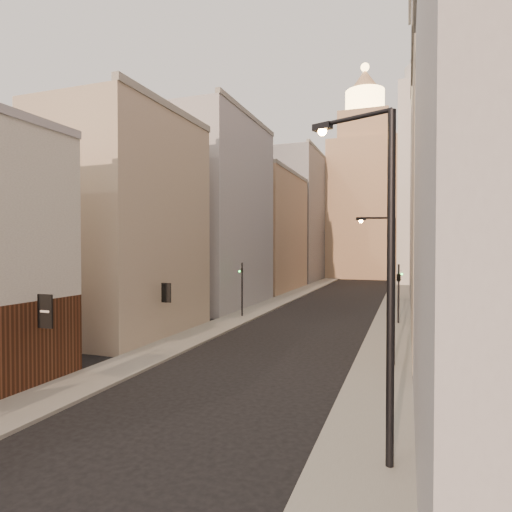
{
  "coord_description": "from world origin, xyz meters",
  "views": [
    {
      "loc": [
        7.74,
        -0.55,
        6.44
      ],
      "look_at": [
        -0.86,
        23.61,
        5.89
      ],
      "focal_mm": 30.0,
      "sensor_mm": 36.0,
      "label": 1
    }
  ],
  "objects_px": {
    "clock_tower": "(364,194)",
    "traffic_light_left": "(242,278)",
    "streetlamp_mid": "(390,282)",
    "white_tower": "(422,176)",
    "streetlamp_near": "(382,265)",
    "traffic_light_right": "(399,279)"
  },
  "relations": [
    {
      "from": "streetlamp_near",
      "to": "traffic_light_right",
      "type": "xyz_separation_m",
      "value": [
        0.0,
        24.25,
        -2.12
      ]
    },
    {
      "from": "traffic_light_left",
      "to": "clock_tower",
      "type": "bearing_deg",
      "value": -97.79
    },
    {
      "from": "clock_tower",
      "to": "traffic_light_left",
      "type": "xyz_separation_m",
      "value": [
        -5.46,
        -56.45,
        -14.05
      ]
    },
    {
      "from": "streetlamp_near",
      "to": "streetlamp_mid",
      "type": "distance_m",
      "value": 10.99
    },
    {
      "from": "streetlamp_mid",
      "to": "traffic_light_right",
      "type": "xyz_separation_m",
      "value": [
        0.19,
        13.34,
        -0.78
      ]
    },
    {
      "from": "clock_tower",
      "to": "white_tower",
      "type": "height_order",
      "value": "clock_tower"
    },
    {
      "from": "traffic_light_left",
      "to": "streetlamp_mid",
      "type": "bearing_deg",
      "value": 134.77
    },
    {
      "from": "traffic_light_left",
      "to": "streetlamp_near",
      "type": "bearing_deg",
      "value": 117.82
    },
    {
      "from": "clock_tower",
      "to": "streetlamp_near",
      "type": "xyz_separation_m",
      "value": [
        8.04,
        -79.74,
        -11.71
      ]
    },
    {
      "from": "white_tower",
      "to": "streetlamp_near",
      "type": "relative_size",
      "value": 4.0
    },
    {
      "from": "traffic_light_right",
      "to": "streetlamp_mid",
      "type": "bearing_deg",
      "value": 100.27
    },
    {
      "from": "clock_tower",
      "to": "traffic_light_left",
      "type": "bearing_deg",
      "value": -95.52
    },
    {
      "from": "clock_tower",
      "to": "streetlamp_mid",
      "type": "relative_size",
      "value": 5.6
    },
    {
      "from": "white_tower",
      "to": "streetlamp_near",
      "type": "xyz_separation_m",
      "value": [
        -2.96,
        -65.74,
        -12.68
      ]
    },
    {
      "from": "white_tower",
      "to": "streetlamp_mid",
      "type": "xyz_separation_m",
      "value": [
        -3.15,
        -54.84,
        -14.02
      ]
    },
    {
      "from": "clock_tower",
      "to": "traffic_light_right",
      "type": "distance_m",
      "value": 57.76
    },
    {
      "from": "streetlamp_mid",
      "to": "traffic_light_right",
      "type": "bearing_deg",
      "value": 68.34
    },
    {
      "from": "clock_tower",
      "to": "traffic_light_right",
      "type": "relative_size",
      "value": 8.98
    },
    {
      "from": "white_tower",
      "to": "traffic_light_left",
      "type": "relative_size",
      "value": 8.3
    },
    {
      "from": "streetlamp_near",
      "to": "traffic_light_left",
      "type": "height_order",
      "value": "streetlamp_near"
    },
    {
      "from": "traffic_light_left",
      "to": "traffic_light_right",
      "type": "xyz_separation_m",
      "value": [
        13.5,
        0.95,
        0.22
      ]
    },
    {
      "from": "traffic_light_right",
      "to": "streetlamp_near",
      "type": "bearing_deg",
      "value": 101.09
    }
  ]
}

